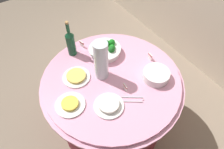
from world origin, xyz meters
TOP-DOWN VIEW (x-y plane):
  - ground_plane at (0.00, 0.00)m, footprint 6.00×6.00m
  - buffet_table at (0.00, 0.00)m, footprint 1.16×1.16m
  - broccoli_bowl at (-0.27, 0.11)m, footprint 0.28×0.28m
  - plate_stack at (0.19, 0.29)m, footprint 0.21×0.21m
  - wine_bottle at (-0.43, -0.13)m, footprint 0.07×0.07m
  - decorative_fruit_vase at (-0.08, -0.05)m, footprint 0.11×0.11m
  - serving_tongs at (0.25, 0.02)m, footprint 0.13×0.16m
  - food_plate_noodles at (-0.17, -0.23)m, footprint 0.22×0.22m
  - food_plate_fried_egg at (0.04, -0.39)m, footprint 0.22×0.22m
  - food_plate_rice at (0.20, -0.16)m, footprint 0.22×0.22m
  - label_placard_front at (0.14, 0.02)m, footprint 0.05×0.01m
  - label_placard_mid at (-0.46, -0.02)m, footprint 0.05×0.02m
  - label_placard_rear at (0.00, 0.39)m, footprint 0.05×0.02m

SIDE VIEW (x-z plane):
  - ground_plane at x=0.00m, z-range 0.00..0.00m
  - buffet_table at x=0.00m, z-range 0.01..0.75m
  - serving_tongs at x=0.25m, z-range 0.74..0.75m
  - food_plate_fried_egg at x=0.04m, z-range 0.74..0.77m
  - food_plate_noodles at x=-0.17m, z-range 0.74..0.77m
  - food_plate_rice at x=0.20m, z-range 0.74..0.78m
  - label_placard_front at x=0.14m, z-range 0.74..0.80m
  - label_placard_mid at x=-0.46m, z-range 0.74..0.80m
  - label_placard_rear at x=0.00m, z-range 0.74..0.80m
  - plate_stack at x=0.19m, z-range 0.74..0.81m
  - broccoli_bowl at x=-0.27m, z-range 0.73..0.84m
  - wine_bottle at x=-0.43m, z-range 0.70..1.04m
  - decorative_fruit_vase at x=-0.08m, z-range 0.72..1.06m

